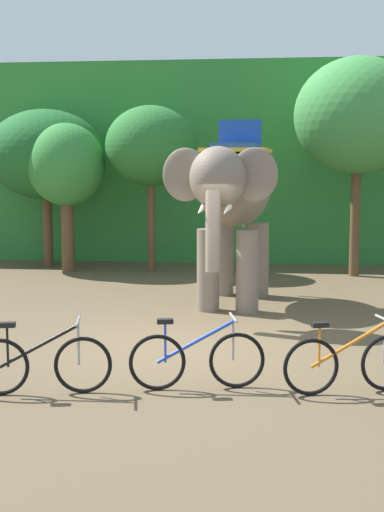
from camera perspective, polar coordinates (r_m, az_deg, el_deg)
name	(u,v)px	position (r m, az deg, el deg)	size (l,w,h in m)	color
ground_plane	(184,346)	(10.99, -0.69, -7.37)	(80.00, 80.00, 0.00)	brown
foliage_hedge	(230,164)	(23.59, 3.10, 7.51)	(36.00, 6.00, 5.91)	#338438
tree_far_left	(46,155)	(20.37, -11.80, 8.06)	(3.31, 3.31, 4.44)	brown
tree_center_left	(66,166)	(19.18, -10.19, 7.19)	(2.08, 2.08, 3.99)	brown
tree_left	(151,147)	(18.90, -3.39, 8.88)	(2.42, 2.42, 4.44)	brown
tree_right	(358,116)	(18.59, 13.35, 11.03)	(3.24, 3.24, 5.59)	brown
elephant	(233,197)	(14.00, 3.32, 4.82)	(2.09, 4.21, 3.78)	gray
bike_black	(41,364)	(8.82, -12.17, -8.55)	(1.69, 0.54, 0.92)	black
bike_blue	(197,359)	(8.83, 0.41, -8.38)	(1.68, 0.55, 0.92)	black
bike_orange	(349,363)	(8.88, 12.69, -8.46)	(1.65, 0.66, 0.92)	black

